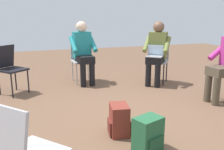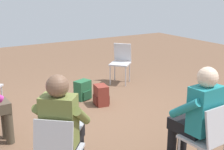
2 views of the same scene
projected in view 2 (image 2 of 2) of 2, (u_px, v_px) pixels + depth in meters
name	position (u px, v px, depth m)	size (l,w,h in m)	color
ground_plane	(103.00, 117.00, 5.04)	(14.00, 14.00, 0.00)	brown
chair_southwest	(58.00, 150.00, 3.03)	(0.58, 0.59, 0.85)	#B7B7BC
chair_northeast	(121.00, 60.00, 6.73)	(0.59, 0.58, 0.85)	#B7B7BC
chair_south	(208.00, 136.00, 3.32)	(0.42, 0.46, 0.85)	#B7B7BC
person_with_laptop	(63.00, 124.00, 3.14)	(0.63, 0.64, 1.24)	black
person_in_teal	(197.00, 114.00, 3.40)	(0.51, 0.54, 1.24)	black
backpack_near_laptop_user	(83.00, 91.00, 5.80)	(0.33, 0.30, 0.36)	#235B38
backpack_by_empty_chair	(101.00, 96.00, 5.52)	(0.28, 0.31, 0.36)	maroon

